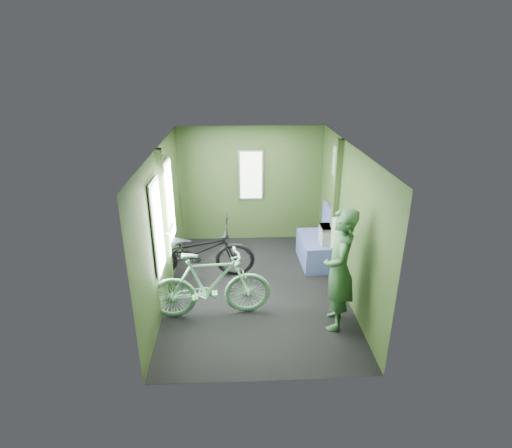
{
  "coord_description": "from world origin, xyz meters",
  "views": [
    {
      "loc": [
        -0.29,
        -5.56,
        3.47
      ],
      "look_at": [
        0.0,
        0.1,
        1.1
      ],
      "focal_mm": 28.0,
      "sensor_mm": 36.0,
      "label": 1
    }
  ],
  "objects_px": {
    "bicycle_black": "(197,277)",
    "passenger": "(339,270)",
    "waste_box": "(326,247)",
    "bicycle_mint": "(212,315)",
    "bench_seat": "(317,247)"
  },
  "relations": [
    {
      "from": "bicycle_black",
      "to": "passenger",
      "type": "relative_size",
      "value": 1.13
    },
    {
      "from": "bicycle_black",
      "to": "passenger",
      "type": "bearing_deg",
      "value": -122.71
    },
    {
      "from": "bicycle_black",
      "to": "waste_box",
      "type": "height_order",
      "value": "waste_box"
    },
    {
      "from": "bicycle_mint",
      "to": "passenger",
      "type": "bearing_deg",
      "value": -103.82
    },
    {
      "from": "passenger",
      "to": "waste_box",
      "type": "bearing_deg",
      "value": -174.79
    },
    {
      "from": "waste_box",
      "to": "bicycle_mint",
      "type": "bearing_deg",
      "value": -145.63
    },
    {
      "from": "passenger",
      "to": "bicycle_mint",
      "type": "bearing_deg",
      "value": -86.92
    },
    {
      "from": "bicycle_mint",
      "to": "bench_seat",
      "type": "distance_m",
      "value": 2.42
    },
    {
      "from": "bicycle_black",
      "to": "bicycle_mint",
      "type": "height_order",
      "value": "bicycle_black"
    },
    {
      "from": "bicycle_black",
      "to": "bench_seat",
      "type": "height_order",
      "value": "bench_seat"
    },
    {
      "from": "bicycle_black",
      "to": "waste_box",
      "type": "bearing_deg",
      "value": -82.66
    },
    {
      "from": "bicycle_mint",
      "to": "waste_box",
      "type": "xyz_separation_m",
      "value": [
        1.95,
        1.33,
        0.4
      ]
    },
    {
      "from": "bicycle_black",
      "to": "bench_seat",
      "type": "relative_size",
      "value": 1.92
    },
    {
      "from": "waste_box",
      "to": "bench_seat",
      "type": "relative_size",
      "value": 0.79
    },
    {
      "from": "waste_box",
      "to": "passenger",
      "type": "bearing_deg",
      "value": -97.31
    }
  ]
}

